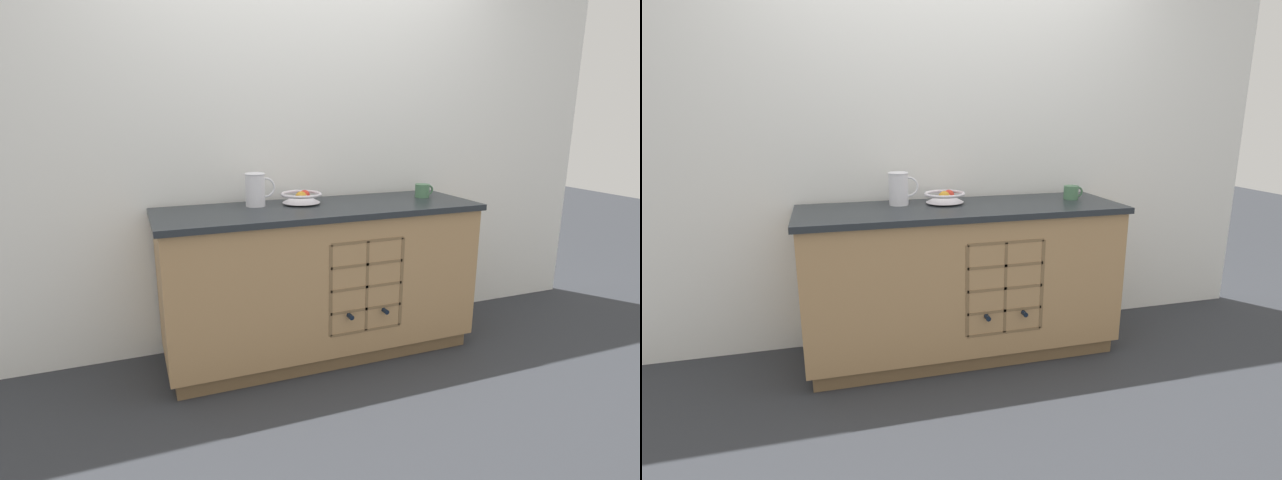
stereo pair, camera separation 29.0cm
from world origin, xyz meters
TOP-DOWN VIEW (x-y plane):
  - ground_plane at (0.00, 0.00)m, footprint 14.00×14.00m
  - back_wall at (0.00, 0.35)m, footprint 4.40×0.06m
  - kitchen_island at (0.00, -0.00)m, footprint 1.86×0.63m
  - fruit_bowl at (-0.07, 0.11)m, footprint 0.24×0.24m
  - white_pitcher at (-0.34, 0.14)m, footprint 0.18×0.12m
  - ceramic_mug at (0.71, 0.05)m, footprint 0.13×0.09m

SIDE VIEW (x-z plane):
  - ground_plane at x=0.00m, z-range 0.00..0.00m
  - kitchen_island at x=0.00m, z-range 0.01..0.92m
  - ceramic_mug at x=0.71m, z-range 0.91..0.99m
  - fruit_bowl at x=-0.07m, z-range 0.91..0.99m
  - white_pitcher at x=-0.34m, z-range 0.91..1.10m
  - back_wall at x=0.00m, z-range 0.00..2.55m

